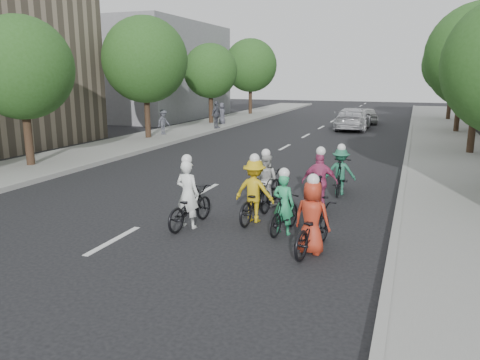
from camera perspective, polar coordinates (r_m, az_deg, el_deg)
The scene contains 25 objects.
ground at distance 11.20m, azimuth -15.18°, elevation -7.15°, with size 120.00×120.00×0.00m, color black.
sidewalk_left at distance 23.65m, azimuth -17.00°, elevation 3.32°, with size 4.00×80.00×0.15m, color gray.
curb_left at distance 22.52m, azimuth -13.05°, elevation 3.14°, with size 0.18×80.00×0.18m, color #999993.
sidewalk_right at distance 18.93m, azimuth 25.29°, elevation 0.40°, with size 4.00×80.00×0.15m, color gray.
curb_right at distance 18.85m, azimuth 19.39°, elevation 0.90°, with size 0.18×80.00×0.18m, color #999993.
bldg_sw at distance 42.76m, azimuth -11.20°, elevation 12.89°, with size 10.00×14.00×8.00m, color slate.
tree_l_2 at distance 20.49m, azimuth -25.10°, elevation 12.26°, with size 4.00×4.00×5.97m.
tree_l_3 at distance 27.61m, azimuth -11.51°, elevation 14.16°, with size 4.80×4.80×6.93m.
tree_l_4 at distance 35.57m, azimuth -3.63°, elevation 13.12°, with size 4.00×4.00×5.97m.
tree_l_5 at distance 43.95m, azimuth 1.29°, elevation 13.79°, with size 4.80×4.80×6.93m.
tree_r_1 at distance 24.24m, azimuth 27.23°, elevation 13.26°, with size 4.80×4.80×6.93m.
tree_r_2 at distance 33.19m, azimuth 25.44°, elevation 11.97°, with size 4.00×4.00×5.97m.
tree_r_3 at distance 42.17m, azimuth 24.55°, elevation 12.72°, with size 4.80×4.80×6.93m.
cyclist_0 at distance 11.70m, azimuth -6.21°, elevation -2.84°, with size 0.86×1.94×1.84m.
cyclist_1 at distance 12.06m, azimuth 1.85°, elevation -2.02°, with size 1.10×2.00×1.78m.
cyclist_2 at distance 13.13m, azimuth 9.71°, elevation -0.89°, with size 1.03×1.82×1.82m.
cyclist_3 at distance 15.15m, azimuth 12.16°, elevation 0.71°, with size 0.96×1.87×1.62m.
cyclist_4 at distance 11.22m, azimuth 5.40°, elevation -3.68°, with size 0.69×1.60×1.61m.
cyclist_5 at distance 13.62m, azimuth 3.21°, elevation -0.57°, with size 0.88×1.97×1.66m.
cyclist_6 at distance 10.09m, azimuth 8.81°, elevation -5.41°, with size 0.97×2.02×1.73m.
follow_car_lead at distance 33.15m, azimuth 13.60°, elevation 7.26°, with size 2.11×5.19×1.51m, color silver.
follow_car_trail at distance 37.90m, azimuth 15.24°, elevation 7.61°, with size 1.46×3.62×1.23m, color silver.
spectator_0 at distance 28.96m, azimuth -9.31°, elevation 7.01°, with size 0.98×0.56×1.51m, color #4F515C.
spectator_1 at distance 31.82m, azimuth -2.90°, elevation 7.93°, with size 1.06×0.44×1.81m, color #51535F.
spectator_2 at distance 34.83m, azimuth -2.22°, elevation 8.13°, with size 0.75×0.49×1.54m, color #4D4D5A.
Camera 1 is at (6.28, -8.49, 3.73)m, focal length 35.00 mm.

